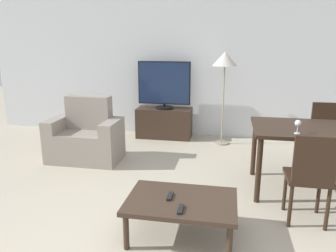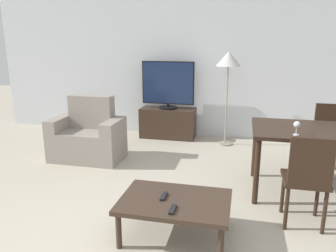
# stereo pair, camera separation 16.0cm
# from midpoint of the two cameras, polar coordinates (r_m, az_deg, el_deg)

# --- Properties ---
(wall_back) EXTENTS (7.71, 0.06, 2.70)m
(wall_back) POSITION_cam_midpoint_polar(r_m,az_deg,el_deg) (5.91, 3.64, 11.23)
(wall_back) COLOR silver
(wall_back) RESTS_ON ground_plane
(armchair) EXTENTS (1.02, 0.60, 0.92)m
(armchair) POSITION_cam_midpoint_polar(r_m,az_deg,el_deg) (4.93, -15.04, -2.04)
(armchair) COLOR gray
(armchair) RESTS_ON ground_plane
(tv_stand) EXTENTS (0.97, 0.41, 0.53)m
(tv_stand) POSITION_cam_midpoint_polar(r_m,az_deg,el_deg) (5.89, -1.43, 0.55)
(tv_stand) COLOR #38281E
(tv_stand) RESTS_ON ground_plane
(tv) EXTENTS (0.92, 0.32, 0.83)m
(tv) POSITION_cam_midpoint_polar(r_m,az_deg,el_deg) (5.76, -1.48, 7.10)
(tv) COLOR black
(tv) RESTS_ON tv_stand
(coffee_table) EXTENTS (0.96, 0.65, 0.36)m
(coffee_table) POSITION_cam_midpoint_polar(r_m,az_deg,el_deg) (2.94, 0.75, -13.36)
(coffee_table) COLOR #38281E
(coffee_table) RESTS_ON ground_plane
(dining_table) EXTENTS (1.49, 0.88, 0.77)m
(dining_table) POSITION_cam_midpoint_polar(r_m,az_deg,el_deg) (3.98, 24.13, -1.49)
(dining_table) COLOR black
(dining_table) RESTS_ON ground_plane
(dining_chair_near) EXTENTS (0.40, 0.40, 0.90)m
(dining_chair_near) POSITION_cam_midpoint_polar(r_m,az_deg,el_deg) (3.29, 22.24, -7.81)
(dining_chair_near) COLOR black
(dining_chair_near) RESTS_ON ground_plane
(dining_chair_far) EXTENTS (0.40, 0.40, 0.90)m
(dining_chair_far) POSITION_cam_midpoint_polar(r_m,az_deg,el_deg) (4.79, 24.98, -1.17)
(dining_chair_far) COLOR black
(dining_chair_far) RESTS_ON ground_plane
(floor_lamp) EXTENTS (0.40, 0.40, 1.53)m
(floor_lamp) POSITION_cam_midpoint_polar(r_m,az_deg,el_deg) (5.39, 9.02, 10.81)
(floor_lamp) COLOR gray
(floor_lamp) RESTS_ON ground_plane
(remote_primary) EXTENTS (0.04, 0.15, 0.02)m
(remote_primary) POSITION_cam_midpoint_polar(r_m,az_deg,el_deg) (2.95, -1.23, -12.15)
(remote_primary) COLOR black
(remote_primary) RESTS_ON coffee_table
(remote_secondary) EXTENTS (0.04, 0.15, 0.02)m
(remote_secondary) POSITION_cam_midpoint_polar(r_m,az_deg,el_deg) (2.75, 0.50, -14.31)
(remote_secondary) COLOR black
(remote_secondary) RESTS_ON coffee_table
(wine_glass_left) EXTENTS (0.07, 0.07, 0.15)m
(wine_glass_left) POSITION_cam_midpoint_polar(r_m,az_deg,el_deg) (3.60, 20.52, 0.30)
(wine_glass_left) COLOR silver
(wine_glass_left) RESTS_ON dining_table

